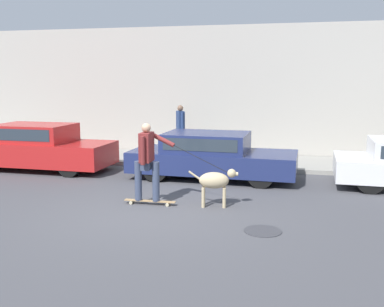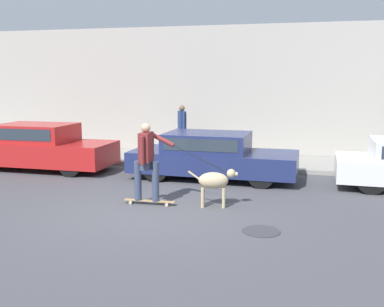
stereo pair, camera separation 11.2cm
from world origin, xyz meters
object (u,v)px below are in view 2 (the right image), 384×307
object	(u,v)px
pedestrian_with_bag	(182,128)
parked_car_1	(212,156)
skateboarder	(147,159)
parked_car_0	(41,148)
dog	(215,181)

from	to	relation	value
pedestrian_with_bag	parked_car_1	bearing A→B (deg)	90.29
skateboarder	pedestrian_with_bag	bearing A→B (deg)	95.76
parked_car_0	dog	bearing A→B (deg)	-24.09
dog	skateboarder	xyz separation A→B (m)	(-1.40, -0.17, 0.44)
parked_car_0	pedestrian_with_bag	world-z (taller)	pedestrian_with_bag
dog	pedestrian_with_bag	xyz separation A→B (m)	(-2.11, 5.25, 0.50)
parked_car_0	parked_car_1	size ratio (longest dim) A/B	0.96
parked_car_1	skateboarder	world-z (taller)	skateboarder
parked_car_1	skateboarder	bearing A→B (deg)	-104.68
skateboarder	pedestrian_with_bag	size ratio (longest dim) A/B	1.36
parked_car_1	parked_car_0	bearing A→B (deg)	-178.45
dog	pedestrian_with_bag	distance (m)	5.69
parked_car_1	dog	xyz separation A→B (m)	(0.59, -2.63, -0.06)
parked_car_1	skateboarder	distance (m)	2.94
parked_car_1	pedestrian_with_bag	distance (m)	3.07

